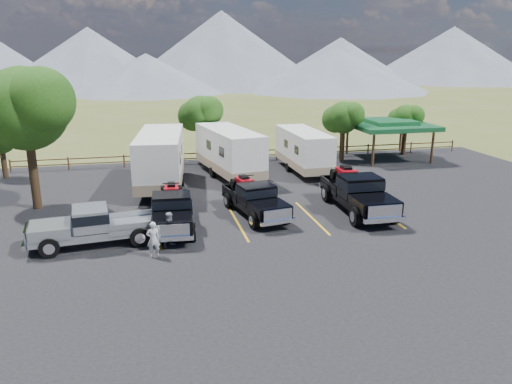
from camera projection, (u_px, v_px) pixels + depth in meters
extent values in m
plane|color=#515A26|center=(298.00, 250.00, 22.33)|extent=(320.00, 320.00, 0.00)
cube|color=black|center=(280.00, 227.00, 25.13)|extent=(44.00, 34.00, 0.04)
cube|color=gold|center=(159.00, 229.00, 24.78)|extent=(0.12, 5.50, 0.01)
cube|color=gold|center=(238.00, 223.00, 25.64)|extent=(0.12, 5.50, 0.01)
cube|color=gold|center=(312.00, 217.00, 26.49)|extent=(0.12, 5.50, 0.01)
cube|color=gold|center=(381.00, 212.00, 27.35)|extent=(0.12, 5.50, 0.01)
cylinder|color=black|center=(33.00, 170.00, 27.47)|extent=(0.48, 0.48, 4.48)
sphere|color=#204A12|center=(26.00, 109.00, 26.55)|extent=(4.48, 4.48, 4.48)
sphere|color=#204A12|center=(41.00, 101.00, 25.88)|extent=(3.52, 3.52, 3.52)
sphere|color=#204A12|center=(11.00, 114.00, 27.11)|extent=(3.84, 3.84, 3.84)
cylinder|color=black|center=(342.00, 144.00, 39.81)|extent=(0.39, 0.39, 2.80)
sphere|color=#204A12|center=(343.00, 117.00, 39.23)|extent=(2.52, 2.52, 2.52)
sphere|color=#204A12|center=(352.00, 114.00, 38.85)|extent=(1.98, 1.98, 1.98)
sphere|color=#204A12|center=(335.00, 119.00, 39.55)|extent=(2.16, 2.16, 2.16)
cylinder|color=black|center=(404.00, 140.00, 42.07)|extent=(0.38, 0.38, 2.52)
sphere|color=#204A12|center=(406.00, 118.00, 41.55)|extent=(2.24, 2.24, 2.24)
sphere|color=#204A12|center=(414.00, 116.00, 41.21)|extent=(1.76, 1.76, 1.76)
sphere|color=#204A12|center=(399.00, 120.00, 41.83)|extent=(1.92, 1.92, 1.92)
cylinder|color=black|center=(202.00, 143.00, 39.29)|extent=(0.41, 0.41, 3.08)
sphere|color=#204A12|center=(201.00, 114.00, 38.66)|extent=(2.80, 2.80, 2.80)
sphere|color=#204A12|center=(209.00, 110.00, 38.23)|extent=(2.20, 2.20, 2.20)
sphere|color=#204A12|center=(193.00, 116.00, 39.00)|extent=(2.40, 2.40, 2.40)
cylinder|color=black|center=(4.00, 162.00, 34.53)|extent=(0.36, 0.36, 2.24)
sphere|color=#204A12|center=(0.00, 138.00, 34.07)|extent=(2.10, 2.10, 2.10)
sphere|color=#204A12|center=(6.00, 136.00, 33.75)|extent=(1.65, 1.65, 1.65)
cylinder|color=#513423|center=(10.00, 166.00, 36.11)|extent=(0.12, 0.12, 1.00)
cylinder|color=#513423|center=(69.00, 164.00, 36.96)|extent=(0.12, 0.12, 1.00)
cylinder|color=#513423|center=(124.00, 161.00, 37.82)|extent=(0.12, 0.12, 1.00)
cylinder|color=#513423|center=(177.00, 159.00, 38.68)|extent=(0.12, 0.12, 1.00)
cylinder|color=#513423|center=(228.00, 156.00, 39.53)|extent=(0.12, 0.12, 1.00)
cylinder|color=#513423|center=(277.00, 154.00, 40.39)|extent=(0.12, 0.12, 1.00)
cylinder|color=#513423|center=(323.00, 152.00, 41.25)|extent=(0.12, 0.12, 1.00)
cylinder|color=#513423|center=(368.00, 150.00, 42.10)|extent=(0.12, 0.12, 1.00)
cylinder|color=#513423|center=(411.00, 148.00, 42.96)|extent=(0.12, 0.12, 1.00)
cylinder|color=#513423|center=(452.00, 146.00, 43.82)|extent=(0.12, 0.12, 1.00)
cube|color=#513423|center=(253.00, 156.00, 39.98)|extent=(36.00, 0.06, 0.08)
cube|color=#513423|center=(253.00, 151.00, 39.87)|extent=(36.00, 0.06, 0.08)
cylinder|color=#513423|center=(373.00, 150.00, 37.81)|extent=(0.20, 0.20, 2.60)
cylinder|color=#513423|center=(347.00, 139.00, 42.50)|extent=(0.20, 0.20, 2.60)
cylinder|color=#513423|center=(432.00, 147.00, 38.89)|extent=(0.20, 0.20, 2.60)
cylinder|color=#513423|center=(401.00, 137.00, 43.57)|extent=(0.20, 0.20, 2.60)
cube|color=#195930|center=(389.00, 125.00, 40.30)|extent=(6.20, 6.20, 0.35)
cube|color=#195930|center=(389.00, 122.00, 40.21)|extent=(3.50, 3.50, 0.35)
cone|color=slate|center=(90.00, 57.00, 121.55)|extent=(44.00, 44.00, 14.00)
cone|color=slate|center=(222.00, 48.00, 124.11)|extent=(52.00, 52.00, 18.00)
cone|color=slate|center=(340.00, 60.00, 137.84)|extent=(40.00, 40.00, 12.00)
cone|color=slate|center=(452.00, 54.00, 140.54)|extent=(50.00, 50.00, 15.00)
cone|color=slate|center=(147.00, 74.00, 101.72)|extent=(32.00, 32.00, 8.00)
cone|color=slate|center=(336.00, 70.00, 107.34)|extent=(40.00, 40.00, 9.00)
cube|color=black|center=(172.00, 216.00, 24.74)|extent=(2.14, 5.64, 0.35)
cube|color=black|center=(172.00, 222.00, 22.88)|extent=(1.97, 1.86, 0.49)
cube|color=black|center=(172.00, 204.00, 24.44)|extent=(1.92, 1.63, 0.97)
cube|color=black|center=(171.00, 201.00, 24.40)|extent=(1.96, 1.69, 0.44)
cube|color=black|center=(172.00, 201.00, 26.33)|extent=(2.01, 2.44, 0.53)
cube|color=white|center=(172.00, 230.00, 21.95)|extent=(1.55, 0.18, 0.53)
cube|color=white|center=(172.00, 239.00, 22.00)|extent=(1.91, 0.30, 0.21)
cube|color=white|center=(172.00, 201.00, 27.52)|extent=(1.91, 0.28, 0.21)
cylinder|color=black|center=(152.00, 234.00, 22.83)|extent=(0.35, 0.89, 0.87)
cylinder|color=black|center=(192.00, 232.00, 23.11)|extent=(0.35, 0.89, 0.87)
cylinder|color=black|center=(155.00, 209.00, 26.48)|extent=(0.35, 0.89, 0.87)
cylinder|color=black|center=(190.00, 207.00, 26.76)|extent=(0.35, 0.89, 0.87)
cube|color=#970811|center=(171.00, 189.00, 26.15)|extent=(0.76, 1.30, 0.34)
cube|color=black|center=(171.00, 185.00, 26.08)|extent=(0.43, 0.75, 0.17)
cube|color=#970811|center=(171.00, 190.00, 25.62)|extent=(0.80, 0.39, 0.21)
cylinder|color=black|center=(171.00, 183.00, 25.62)|extent=(0.88, 0.11, 0.06)
cylinder|color=black|center=(163.00, 196.00, 25.63)|extent=(0.29, 0.56, 0.54)
cylinder|color=black|center=(180.00, 195.00, 25.76)|extent=(0.29, 0.56, 0.54)
cylinder|color=black|center=(163.00, 190.00, 26.64)|extent=(0.29, 0.56, 0.54)
cylinder|color=black|center=(180.00, 190.00, 26.78)|extent=(0.29, 0.56, 0.54)
cube|color=black|center=(256.00, 205.00, 26.66)|extent=(2.64, 5.58, 0.34)
cube|color=black|center=(270.00, 208.00, 24.96)|extent=(2.07, 1.98, 0.47)
cube|color=black|center=(256.00, 193.00, 26.37)|extent=(2.00, 1.75, 0.94)
cube|color=black|center=(256.00, 191.00, 26.33)|extent=(2.04, 1.82, 0.42)
cube|color=black|center=(244.00, 192.00, 28.08)|extent=(2.17, 2.54, 0.52)
cube|color=white|center=(278.00, 215.00, 24.12)|extent=(1.50, 0.34, 0.52)
cube|color=white|center=(278.00, 222.00, 24.17)|extent=(1.84, 0.49, 0.21)
cube|color=white|center=(237.00, 193.00, 29.17)|extent=(1.84, 0.47, 0.21)
cylinder|color=black|center=(254.00, 221.00, 24.72)|extent=(0.43, 0.88, 0.85)
cylinder|color=black|center=(286.00, 216.00, 25.38)|extent=(0.43, 0.88, 0.85)
cylinder|color=black|center=(228.00, 200.00, 28.02)|extent=(0.43, 0.88, 0.85)
cylinder|color=black|center=(257.00, 197.00, 28.68)|extent=(0.43, 0.88, 0.85)
cube|color=#970811|center=(244.00, 181.00, 27.91)|extent=(0.86, 1.32, 0.33)
cube|color=black|center=(244.00, 177.00, 27.85)|extent=(0.49, 0.76, 0.17)
cube|color=#970811|center=(247.00, 182.00, 27.43)|extent=(0.80, 0.46, 0.21)
cylinder|color=black|center=(247.00, 176.00, 27.42)|extent=(0.84, 0.20, 0.06)
cylinder|color=black|center=(240.00, 188.00, 27.34)|extent=(0.33, 0.56, 0.53)
cylinder|color=black|center=(254.00, 186.00, 27.66)|extent=(0.33, 0.56, 0.53)
cylinder|color=black|center=(234.00, 183.00, 28.26)|extent=(0.33, 0.56, 0.53)
cylinder|color=black|center=(247.00, 182.00, 28.58)|extent=(0.33, 0.56, 0.53)
cube|color=black|center=(358.00, 199.00, 27.28)|extent=(2.18, 6.34, 0.40)
cube|color=black|center=(375.00, 204.00, 25.17)|extent=(2.17, 2.04, 0.55)
cube|color=black|center=(360.00, 186.00, 26.93)|extent=(2.12, 1.77, 1.10)
cube|color=black|center=(360.00, 183.00, 26.89)|extent=(2.16, 1.84, 0.50)
cube|color=black|center=(345.00, 185.00, 29.07)|extent=(2.18, 2.70, 0.61)
cube|color=white|center=(385.00, 211.00, 24.12)|extent=(1.77, 0.13, 0.61)
cube|color=white|center=(385.00, 220.00, 24.17)|extent=(2.17, 0.25, 0.24)
cube|color=white|center=(337.00, 185.00, 30.42)|extent=(2.17, 0.23, 0.24)
cylinder|color=black|center=(356.00, 217.00, 25.07)|extent=(0.35, 1.00, 0.99)
cylinder|color=black|center=(394.00, 214.00, 25.47)|extent=(0.35, 1.00, 0.99)
cylinder|color=black|center=(327.00, 193.00, 29.19)|extent=(0.35, 1.00, 0.99)
cylinder|color=black|center=(360.00, 191.00, 29.59)|extent=(0.35, 1.00, 0.99)
cube|color=#970811|center=(346.00, 172.00, 28.86)|extent=(0.81, 1.45, 0.39)
cube|color=black|center=(346.00, 168.00, 28.79)|extent=(0.46, 0.84, 0.20)
cube|color=#970811|center=(350.00, 173.00, 28.26)|extent=(0.89, 0.41, 0.24)
cylinder|color=black|center=(349.00, 166.00, 28.26)|extent=(0.99, 0.09, 0.07)
cylinder|color=black|center=(341.00, 179.00, 28.26)|extent=(0.30, 0.62, 0.62)
cylinder|color=black|center=(358.00, 178.00, 28.45)|extent=(0.30, 0.62, 0.62)
cylinder|color=black|center=(334.00, 174.00, 29.40)|extent=(0.30, 0.62, 0.62)
cylinder|color=black|center=(350.00, 173.00, 29.59)|extent=(0.30, 0.62, 0.62)
cube|color=white|center=(161.00, 156.00, 31.64)|extent=(3.55, 8.45, 2.95)
cube|color=gray|center=(162.00, 174.00, 31.96)|extent=(3.58, 8.49, 0.66)
cube|color=black|center=(135.00, 159.00, 29.47)|extent=(0.14, 0.98, 0.66)
cube|color=black|center=(180.00, 158.00, 29.74)|extent=(0.14, 0.98, 0.66)
cylinder|color=black|center=(143.00, 181.00, 32.29)|extent=(0.36, 0.79, 0.77)
cylinder|color=black|center=(181.00, 180.00, 32.55)|extent=(0.36, 0.79, 0.77)
cube|color=black|center=(155.00, 203.00, 27.20)|extent=(0.36, 1.97, 0.11)
cube|color=white|center=(229.00, 149.00, 34.48)|extent=(3.82, 8.03, 2.78)
cube|color=gray|center=(229.00, 165.00, 34.78)|extent=(3.85, 8.07, 0.62)
cube|color=black|center=(221.00, 152.00, 32.23)|extent=(0.19, 0.91, 0.62)
cube|color=black|center=(257.00, 149.00, 33.18)|extent=(0.19, 0.91, 0.62)
cylinder|color=black|center=(212.00, 172.00, 34.75)|extent=(0.38, 0.75, 0.72)
cylinder|color=black|center=(243.00, 169.00, 35.63)|extent=(0.38, 0.75, 0.72)
cube|color=black|center=(257.00, 186.00, 30.65)|extent=(0.45, 1.84, 0.10)
cube|color=white|center=(303.00, 148.00, 35.99)|extent=(2.34, 6.98, 2.50)
cube|color=gray|center=(303.00, 161.00, 36.26)|extent=(2.37, 7.01, 0.55)
cube|color=black|center=(296.00, 150.00, 34.04)|extent=(0.03, 0.83, 0.55)
cube|color=black|center=(327.00, 148.00, 34.56)|extent=(0.03, 0.83, 0.55)
cylinder|color=black|center=(288.00, 167.00, 36.40)|extent=(0.24, 0.65, 0.65)
cylinder|color=black|center=(315.00, 166.00, 36.88)|extent=(0.24, 0.65, 0.65)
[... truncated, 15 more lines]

